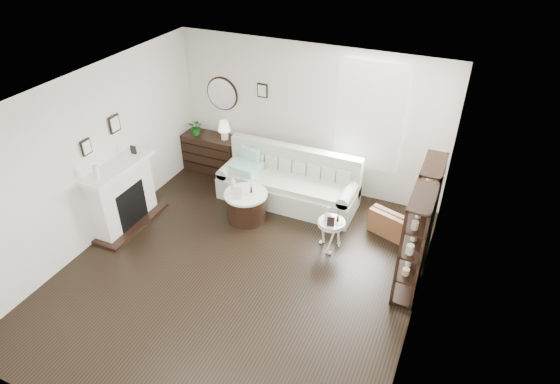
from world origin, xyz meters
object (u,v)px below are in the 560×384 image
at_px(pedestal_table, 332,224).
at_px(sofa, 289,185).
at_px(dresser, 212,153).
at_px(drum_table, 246,206).

bearing_deg(pedestal_table, sofa, 138.54).
distance_m(sofa, dresser, 1.89).
distance_m(sofa, pedestal_table, 1.52).
relative_size(dresser, pedestal_table, 2.15).
bearing_deg(pedestal_table, dresser, 154.93).
xyz_separation_m(dresser, pedestal_table, (2.97, -1.39, 0.10)).
xyz_separation_m(sofa, dresser, (-1.84, 0.39, 0.05)).
bearing_deg(drum_table, pedestal_table, -6.23).
xyz_separation_m(drum_table, pedestal_table, (1.58, -0.17, 0.22)).
relative_size(sofa, dresser, 2.22).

